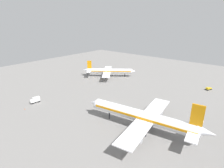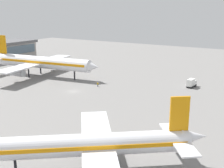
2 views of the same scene
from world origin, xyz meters
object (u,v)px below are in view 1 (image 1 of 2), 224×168
(pushback_tractor, at_px, (208,89))
(catering_truck, at_px, (35,100))
(airplane_at_gate, at_px, (109,71))
(safety_cone_near_gate, at_px, (25,109))
(ground_crew_worker, at_px, (94,106))
(airplane_taxiing, at_px, (143,117))

(pushback_tractor, distance_m, catering_truck, 114.26)
(airplane_at_gate, height_order, safety_cone_near_gate, airplane_at_gate)
(pushback_tractor, distance_m, ground_crew_worker, 81.51)
(ground_crew_worker, bearing_deg, airplane_taxiing, 83.08)
(pushback_tractor, xyz_separation_m, ground_crew_worker, (-69.85, 42.01, -0.12))
(catering_truck, relative_size, safety_cone_near_gate, 9.61)
(airplane_taxiing, relative_size, pushback_tractor, 11.87)
(catering_truck, bearing_deg, safety_cone_near_gate, 30.08)
(ground_crew_worker, bearing_deg, airplane_at_gate, -151.20)
(pushback_tractor, xyz_separation_m, catering_truck, (-87.87, 73.03, 0.73))
(airplane_at_gate, bearing_deg, safety_cone_near_gate, -124.04)
(airplane_at_gate, bearing_deg, ground_crew_worker, -94.57)
(airplane_taxiing, height_order, safety_cone_near_gate, airplane_taxiing)
(safety_cone_near_gate, bearing_deg, airplane_taxiing, -67.27)
(pushback_tractor, relative_size, catering_truck, 0.83)
(pushback_tractor, height_order, ground_crew_worker, pushback_tractor)
(airplane_at_gate, xyz_separation_m, airplane_taxiing, (-50.76, -63.62, 1.31))
(airplane_at_gate, height_order, ground_crew_worker, airplane_at_gate)
(airplane_at_gate, distance_m, catering_truck, 67.35)
(airplane_at_gate, height_order, catering_truck, airplane_at_gate)
(airplane_taxiing, distance_m, catering_truck, 65.00)
(catering_truck, bearing_deg, ground_crew_worker, 126.13)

